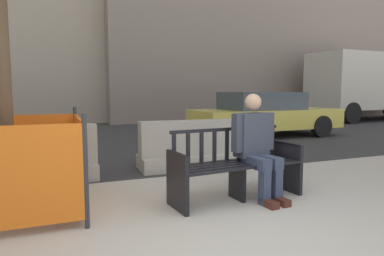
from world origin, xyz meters
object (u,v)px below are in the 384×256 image
object	(u,v)px
car_taxi_near	(265,114)
delivery_truck	(372,84)
seated_person	(256,144)
jersey_barrier_centre	(196,148)
jersey_barrier_left	(27,160)
street_bench	(236,168)
construction_fence	(8,163)

from	to	relation	value
car_taxi_near	delivery_truck	xyz separation A→B (m)	(8.13, 3.24, 1.02)
seated_person	car_taxi_near	world-z (taller)	car_taxi_near
jersey_barrier_centre	jersey_barrier_left	xyz separation A→B (m)	(-2.71, -0.03, 0.00)
jersey_barrier_centre	car_taxi_near	xyz separation A→B (m)	(3.52, 3.09, 0.33)
street_bench	delivery_truck	size ratio (longest dim) A/B	0.25
jersey_barrier_centre	street_bench	bearing A→B (deg)	-97.04
street_bench	seated_person	distance (m)	0.40
street_bench	seated_person	world-z (taller)	seated_person
construction_fence	delivery_truck	size ratio (longest dim) A/B	0.23
car_taxi_near	delivery_truck	distance (m)	8.81
seated_person	jersey_barrier_centre	world-z (taller)	seated_person
seated_person	jersey_barrier_left	xyz separation A→B (m)	(-2.74, 1.87, -0.35)
jersey_barrier_left	car_taxi_near	bearing A→B (deg)	26.61
car_taxi_near	delivery_truck	bearing A→B (deg)	21.72
seated_person	street_bench	bearing A→B (deg)	172.95
jersey_barrier_left	car_taxi_near	world-z (taller)	car_taxi_near
construction_fence	car_taxi_near	distance (m)	7.74
street_bench	car_taxi_near	bearing A→B (deg)	52.86
seated_person	jersey_barrier_left	distance (m)	3.34
street_bench	delivery_truck	distance (m)	14.49
seated_person	delivery_truck	distance (m)	14.27
street_bench	construction_fence	xyz separation A→B (m)	(-2.57, 0.48, 0.17)
jersey_barrier_left	construction_fence	size ratio (longest dim) A/B	1.29
seated_person	car_taxi_near	bearing A→B (deg)	55.03
car_taxi_near	construction_fence	bearing A→B (deg)	-144.71
street_bench	jersey_barrier_left	xyz separation A→B (m)	(-2.48, 1.83, -0.06)
jersey_barrier_left	construction_fence	world-z (taller)	construction_fence
construction_fence	delivery_truck	bearing A→B (deg)	28.09
seated_person	delivery_truck	xyz separation A→B (m)	(11.62, 8.23, 1.00)
street_bench	car_taxi_near	xyz separation A→B (m)	(3.75, 4.96, 0.27)
jersey_barrier_centre	car_taxi_near	bearing A→B (deg)	41.27
seated_person	construction_fence	bearing A→B (deg)	169.68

